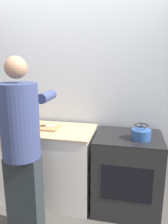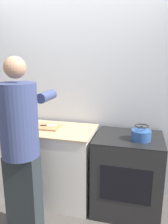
{
  "view_description": "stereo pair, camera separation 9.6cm",
  "coord_description": "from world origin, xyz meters",
  "px_view_note": "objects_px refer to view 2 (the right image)",
  "views": [
    {
      "loc": [
        0.69,
        -2.02,
        1.73
      ],
      "look_at": [
        0.2,
        0.21,
        1.17
      ],
      "focal_mm": 35.0,
      "sensor_mm": 36.0,
      "label": 1
    },
    {
      "loc": [
        0.78,
        -2.0,
        1.73
      ],
      "look_at": [
        0.2,
        0.21,
        1.17
      ],
      "focal_mm": 35.0,
      "sensor_mm": 36.0,
      "label": 2
    }
  ],
  "objects_px": {
    "oven": "(127,174)",
    "cutting_board": "(44,127)",
    "canister_jar": "(20,118)",
    "knife": "(48,125)",
    "bowl_prep": "(10,119)",
    "person": "(21,143)",
    "kettle": "(141,134)"
  },
  "relations": [
    {
      "from": "kettle",
      "to": "canister_jar",
      "type": "relative_size",
      "value": 1.3
    },
    {
      "from": "canister_jar",
      "to": "bowl_prep",
      "type": "bearing_deg",
      "value": 160.29
    },
    {
      "from": "knife",
      "to": "oven",
      "type": "bearing_deg",
      "value": -24.24
    },
    {
      "from": "person",
      "to": "canister_jar",
      "type": "height_order",
      "value": "person"
    },
    {
      "from": "kettle",
      "to": "bowl_prep",
      "type": "xyz_separation_m",
      "value": [
        -1.68,
        0.2,
        -0.01
      ]
    },
    {
      "from": "canister_jar",
      "to": "oven",
      "type": "bearing_deg",
      "value": -2.82
    },
    {
      "from": "kettle",
      "to": "bowl_prep",
      "type": "distance_m",
      "value": 1.69
    },
    {
      "from": "knife",
      "to": "canister_jar",
      "type": "height_order",
      "value": "canister_jar"
    },
    {
      "from": "cutting_board",
      "to": "canister_jar",
      "type": "distance_m",
      "value": 0.37
    },
    {
      "from": "oven",
      "to": "canister_jar",
      "type": "distance_m",
      "value": 1.48
    },
    {
      "from": "bowl_prep",
      "to": "canister_jar",
      "type": "relative_size",
      "value": 1.02
    },
    {
      "from": "bowl_prep",
      "to": "canister_jar",
      "type": "height_order",
      "value": "canister_jar"
    },
    {
      "from": "kettle",
      "to": "person",
      "type": "bearing_deg",
      "value": -154.68
    },
    {
      "from": "oven",
      "to": "canister_jar",
      "type": "relative_size",
      "value": 5.7
    },
    {
      "from": "cutting_board",
      "to": "oven",
      "type": "bearing_deg",
      "value": -0.78
    },
    {
      "from": "kettle",
      "to": "cutting_board",
      "type": "bearing_deg",
      "value": 175.68
    },
    {
      "from": "cutting_board",
      "to": "canister_jar",
      "type": "relative_size",
      "value": 2.51
    },
    {
      "from": "oven",
      "to": "kettle",
      "type": "relative_size",
      "value": 4.38
    },
    {
      "from": "cutting_board",
      "to": "canister_jar",
      "type": "bearing_deg",
      "value": 171.5
    },
    {
      "from": "knife",
      "to": "bowl_prep",
      "type": "height_order",
      "value": "bowl_prep"
    },
    {
      "from": "cutting_board",
      "to": "knife",
      "type": "height_order",
      "value": "knife"
    },
    {
      "from": "oven",
      "to": "canister_jar",
      "type": "bearing_deg",
      "value": 177.18
    },
    {
      "from": "oven",
      "to": "kettle",
      "type": "bearing_deg",
      "value": -30.07
    },
    {
      "from": "bowl_prep",
      "to": "canister_jar",
      "type": "xyz_separation_m",
      "value": [
        0.18,
        -0.06,
        0.04
      ]
    },
    {
      "from": "person",
      "to": "bowl_prep",
      "type": "relative_size",
      "value": 10.95
    },
    {
      "from": "person",
      "to": "kettle",
      "type": "relative_size",
      "value": 8.56
    },
    {
      "from": "knife",
      "to": "bowl_prep",
      "type": "xyz_separation_m",
      "value": [
        -0.58,
        0.09,
        0.02
      ]
    },
    {
      "from": "knife",
      "to": "person",
      "type": "bearing_deg",
      "value": -111.82
    },
    {
      "from": "person",
      "to": "canister_jar",
      "type": "bearing_deg",
      "value": 121.44
    },
    {
      "from": "kettle",
      "to": "canister_jar",
      "type": "height_order",
      "value": "canister_jar"
    },
    {
      "from": "oven",
      "to": "cutting_board",
      "type": "distance_m",
      "value": 1.12
    },
    {
      "from": "cutting_board",
      "to": "knife",
      "type": "relative_size",
      "value": 1.94
    }
  ]
}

